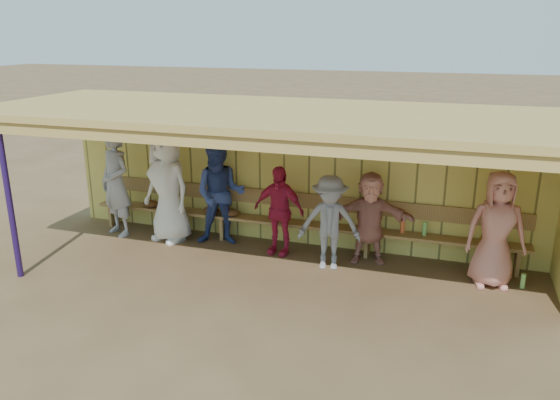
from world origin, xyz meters
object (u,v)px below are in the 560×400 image
object	(u,v)px
player_a	(116,183)
player_h	(496,230)
bench	(294,216)
player_f	(370,218)
player_d	(279,210)
player_c	(220,194)
player_e	(329,223)
player_b	(168,187)

from	to	relation	value
player_a	player_h	distance (m)	6.40
bench	player_f	bearing A→B (deg)	-12.79
player_d	player_f	xyz separation A→B (m)	(1.48, 0.11, -0.00)
player_c	bench	xyz separation A→B (m)	(1.23, 0.31, -0.37)
player_c	player_e	xyz separation A→B (m)	(2.03, -0.43, -0.15)
player_b	player_e	size ratio (longest dim) A/B	1.31
player_f	player_h	distance (m)	1.88
player_h	player_b	bearing A→B (deg)	168.49
player_d	player_f	world-z (taller)	player_d
player_d	player_h	xyz separation A→B (m)	(3.34, -0.18, 0.11)
player_b	player_c	world-z (taller)	player_b
player_c	player_e	world-z (taller)	player_c
player_f	player_e	bearing A→B (deg)	-152.89
player_d	player_f	bearing A→B (deg)	10.65
player_c	player_a	bearing A→B (deg)	169.37
player_f	bench	size ratio (longest dim) A/B	0.20
player_c	player_f	world-z (taller)	player_c
player_b	player_f	size ratio (longest dim) A/B	1.32
player_b	player_h	xyz separation A→B (m)	(5.37, -0.16, -0.12)
player_f	player_b	bearing A→B (deg)	171.19
bench	player_d	bearing A→B (deg)	-108.65
player_c	bench	world-z (taller)	player_c
player_c	bench	bearing A→B (deg)	-1.51
player_c	player_f	xyz separation A→B (m)	(2.58, 0.00, -0.16)
player_a	player_d	bearing A→B (deg)	24.50
player_c	player_h	size ratio (longest dim) A/B	1.05
player_e	player_h	size ratio (longest dim) A/B	0.87
player_e	bench	world-z (taller)	player_e
bench	player_c	bearing A→B (deg)	-166.08
player_e	player_h	xyz separation A→B (m)	(2.41, 0.14, 0.11)
player_d	player_e	xyz separation A→B (m)	(0.93, -0.32, -0.00)
player_c	bench	size ratio (longest dim) A/B	0.24
bench	player_b	bearing A→B (deg)	-168.68
player_d	player_c	bearing A→B (deg)	-178.99
player_f	player_h	xyz separation A→B (m)	(1.86, -0.29, 0.12)
player_a	bench	world-z (taller)	player_a
player_b	player_c	xyz separation A→B (m)	(0.94, 0.13, -0.08)
player_b	player_e	world-z (taller)	player_b
player_b	player_e	bearing A→B (deg)	12.25
player_h	bench	bearing A→B (deg)	159.69
player_d	player_e	bearing A→B (deg)	-12.57
player_h	player_a	bearing A→B (deg)	169.07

